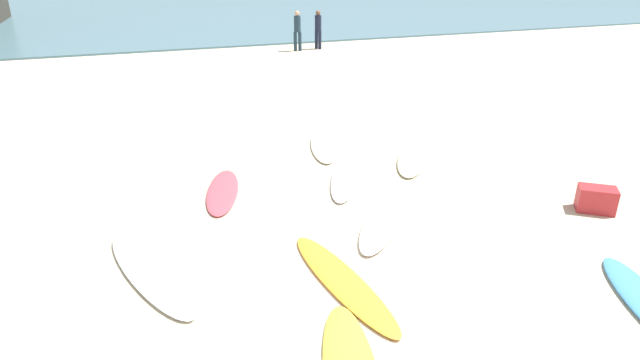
# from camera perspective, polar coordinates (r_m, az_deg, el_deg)

# --- Properties ---
(ground_plane) EXTENTS (120.00, 120.00, 0.00)m
(ground_plane) POSITION_cam_1_polar(r_m,az_deg,el_deg) (6.09, 0.88, -15.48)
(ground_plane) COLOR beige
(ocean_water) EXTENTS (120.00, 40.00, 0.08)m
(ocean_water) POSITION_cam_1_polar(r_m,az_deg,el_deg) (43.85, -19.15, 17.05)
(ocean_water) COLOR slate
(ocean_water) RESTS_ON ground_plane
(surfboard_0) EXTENTS (1.08, 2.13, 0.07)m
(surfboard_0) POSITION_cam_1_polar(r_m,az_deg,el_deg) (11.28, 0.33, 3.66)
(surfboard_0) COLOR silver
(surfboard_0) RESTS_ON ground_plane
(surfboard_3) EXTENTS (1.03, 2.00, 0.07)m
(surfboard_3) POSITION_cam_1_polar(r_m,az_deg,el_deg) (9.28, -10.47, -1.21)
(surfboard_3) COLOR #E04D5B
(surfboard_3) RESTS_ON ground_plane
(surfboard_4) EXTENTS (1.67, 1.91, 0.08)m
(surfboard_4) POSITION_cam_1_polar(r_m,az_deg,el_deg) (8.12, 6.67, -4.60)
(surfboard_4) COLOR silver
(surfboard_4) RESTS_ON ground_plane
(surfboard_5) EXTENTS (0.76, 2.51, 0.07)m
(surfboard_5) POSITION_cam_1_polar(r_m,az_deg,el_deg) (6.74, 2.43, -10.83)
(surfboard_5) COLOR orange
(surfboard_5) RESTS_ON ground_plane
(surfboard_6) EXTENTS (1.26, 2.56, 0.08)m
(surfboard_6) POSITION_cam_1_polar(r_m,az_deg,el_deg) (7.25, -17.84, -9.37)
(surfboard_6) COLOR white
(surfboard_6) RESTS_ON ground_plane
(surfboard_7) EXTENTS (1.49, 2.24, 0.08)m
(surfboard_7) POSITION_cam_1_polar(r_m,az_deg,el_deg) (9.72, 2.74, 0.35)
(surfboard_7) COLOR white
(surfboard_7) RESTS_ON ground_plane
(surfboard_8) EXTENTS (1.52, 1.90, 0.09)m
(surfboard_8) POSITION_cam_1_polar(r_m,az_deg,el_deg) (10.67, 9.85, 2.18)
(surfboard_8) COLOR #EFEEBE
(surfboard_8) RESTS_ON ground_plane
(beachgoer_near) EXTENTS (0.38, 0.38, 1.62)m
(beachgoer_near) POSITION_cam_1_polar(r_m,az_deg,el_deg) (23.67, -0.21, 16.11)
(beachgoer_near) COLOR #191E33
(beachgoer_near) RESTS_ON ground_plane
(beachgoer_far) EXTENTS (0.34, 0.32, 1.65)m
(beachgoer_far) POSITION_cam_1_polar(r_m,az_deg,el_deg) (23.17, -2.46, 15.99)
(beachgoer_far) COLOR #1E3342
(beachgoer_far) RESTS_ON ground_plane
(beach_cooler) EXTENTS (0.66, 0.62, 0.41)m
(beach_cooler) POSITION_cam_1_polar(r_m,az_deg,el_deg) (9.52, 27.67, -1.86)
(beach_cooler) COLOR #B2282D
(beach_cooler) RESTS_ON ground_plane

